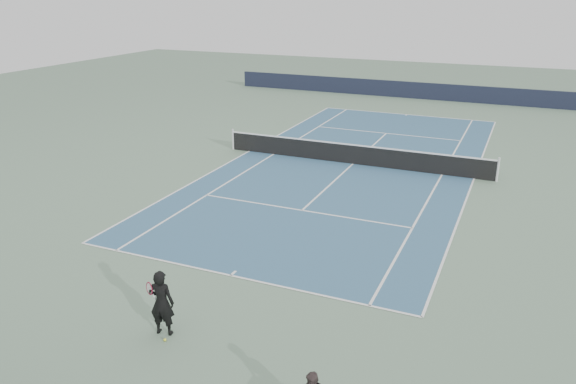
% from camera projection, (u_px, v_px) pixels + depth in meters
% --- Properties ---
extents(ground, '(80.00, 80.00, 0.00)m').
position_uv_depth(ground, '(353.00, 164.00, 26.42)').
color(ground, slate).
extents(court_surface, '(10.97, 23.77, 0.01)m').
position_uv_depth(court_surface, '(353.00, 164.00, 26.42)').
color(court_surface, '#335A7A').
rests_on(court_surface, ground).
extents(tennis_net, '(12.90, 0.10, 1.07)m').
position_uv_depth(tennis_net, '(353.00, 154.00, 26.25)').
color(tennis_net, silver).
rests_on(tennis_net, ground).
extents(windscreen_far, '(30.00, 0.25, 1.20)m').
position_uv_depth(windscreen_far, '(425.00, 91.00, 41.63)').
color(windscreen_far, black).
rests_on(windscreen_far, ground).
extents(tennis_player, '(0.81, 0.57, 1.67)m').
position_uv_depth(tennis_player, '(162.00, 303.00, 13.21)').
color(tennis_player, black).
rests_on(tennis_player, ground).
extents(tennis_ball, '(0.07, 0.07, 0.07)m').
position_uv_depth(tennis_ball, '(165.00, 340.00, 13.18)').
color(tennis_ball, yellow).
rests_on(tennis_ball, ground).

